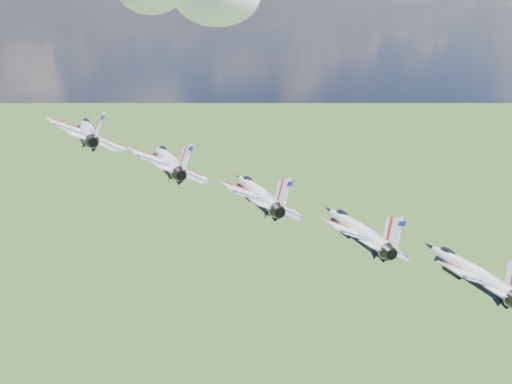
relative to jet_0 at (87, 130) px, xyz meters
name	(u,v)px	position (x,y,z in m)	size (l,w,h in m)	color
jet_0	(87,130)	(0.00, 0.00, 0.00)	(9.58, 14.19, 4.24)	silver
jet_1	(167,159)	(8.25, -8.12, -2.50)	(9.58, 14.19, 4.24)	white
jet_2	(256,192)	(16.50, -16.24, -5.00)	(9.58, 14.19, 4.24)	white
jet_3	(355,228)	(24.74, -24.36, -7.50)	(9.58, 14.19, 4.24)	silver
jet_4	(467,269)	(32.99, -32.48, -10.00)	(9.58, 14.19, 4.24)	white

